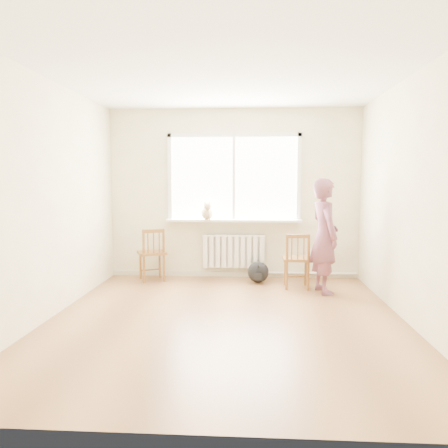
% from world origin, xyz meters
% --- Properties ---
extents(floor, '(4.50, 4.50, 0.00)m').
position_xyz_m(floor, '(0.00, 0.00, 0.00)').
color(floor, '#9D6B40').
rests_on(floor, ground).
extents(ceiling, '(4.50, 4.50, 0.00)m').
position_xyz_m(ceiling, '(0.00, 0.00, 2.70)').
color(ceiling, white).
rests_on(ceiling, back_wall).
extents(back_wall, '(4.00, 0.01, 2.70)m').
position_xyz_m(back_wall, '(0.00, 2.25, 1.35)').
color(back_wall, '#F3E8C2').
rests_on(back_wall, ground).
extents(window, '(2.12, 0.05, 1.42)m').
position_xyz_m(window, '(0.00, 2.22, 1.66)').
color(window, white).
rests_on(window, back_wall).
extents(windowsill, '(2.15, 0.22, 0.04)m').
position_xyz_m(windowsill, '(0.00, 2.14, 0.93)').
color(windowsill, white).
rests_on(windowsill, back_wall).
extents(radiator, '(1.00, 0.12, 0.55)m').
position_xyz_m(radiator, '(0.00, 2.16, 0.44)').
color(radiator, white).
rests_on(radiator, back_wall).
extents(heating_pipe, '(1.40, 0.04, 0.04)m').
position_xyz_m(heating_pipe, '(1.25, 2.19, 0.08)').
color(heating_pipe, silver).
rests_on(heating_pipe, back_wall).
extents(baseboard, '(4.00, 0.03, 0.08)m').
position_xyz_m(baseboard, '(0.00, 2.23, 0.04)').
color(baseboard, beige).
rests_on(baseboard, ground).
extents(chair_left, '(0.53, 0.52, 0.82)m').
position_xyz_m(chair_left, '(-1.25, 1.86, 0.42)').
color(chair_left, brown).
rests_on(chair_left, floor).
extents(chair_right, '(0.40, 0.38, 0.81)m').
position_xyz_m(chair_right, '(0.94, 1.51, 0.41)').
color(chair_right, brown).
rests_on(chair_right, floor).
extents(person, '(0.51, 0.65, 1.59)m').
position_xyz_m(person, '(1.29, 1.30, 0.80)').
color(person, '#C4416F').
rests_on(person, floor).
extents(cat, '(0.23, 0.44, 0.30)m').
position_xyz_m(cat, '(-0.41, 2.05, 1.07)').
color(cat, beige).
rests_on(cat, windowsill).
extents(backpack, '(0.39, 0.35, 0.33)m').
position_xyz_m(backpack, '(0.39, 1.84, 0.16)').
color(backpack, black).
rests_on(backpack, floor).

